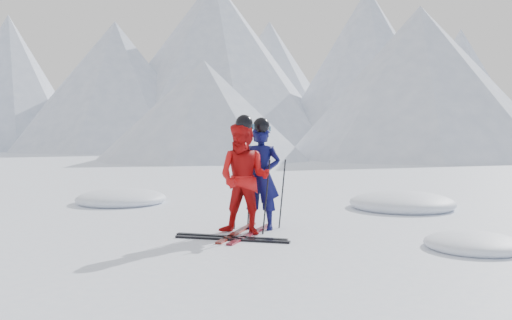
% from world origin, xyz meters
% --- Properties ---
extents(ground, '(160.00, 160.00, 0.00)m').
position_xyz_m(ground, '(0.00, 0.00, 0.00)').
color(ground, white).
rests_on(ground, ground).
extents(skier_blue, '(0.69, 0.55, 1.67)m').
position_xyz_m(skier_blue, '(-1.23, 0.45, 0.83)').
color(skier_blue, '#0B0C43').
rests_on(skier_blue, ground).
extents(skier_red, '(0.92, 0.78, 1.70)m').
position_xyz_m(skier_red, '(-1.27, -0.04, 0.85)').
color(skier_red, red).
rests_on(skier_red, ground).
extents(pole_blue_left, '(0.11, 0.08, 1.11)m').
position_xyz_m(pole_blue_left, '(-1.53, 0.60, 0.56)').
color(pole_blue_left, black).
rests_on(pole_blue_left, ground).
extents(pole_blue_right, '(0.11, 0.07, 1.11)m').
position_xyz_m(pole_blue_right, '(-0.98, 0.70, 0.56)').
color(pole_blue_right, black).
rests_on(pole_blue_right, ground).
extents(pole_red_left, '(0.11, 0.09, 1.13)m').
position_xyz_m(pole_red_left, '(-1.57, 0.21, 0.57)').
color(pole_red_left, black).
rests_on(pole_red_left, ground).
extents(pole_red_right, '(0.11, 0.08, 1.13)m').
position_xyz_m(pole_red_right, '(-0.97, 0.11, 0.57)').
color(pole_red_right, black).
rests_on(pole_red_right, ground).
extents(ski_worn_left, '(0.44, 1.68, 0.03)m').
position_xyz_m(ski_worn_left, '(-1.39, -0.04, 0.01)').
color(ski_worn_left, black).
rests_on(ski_worn_left, ground).
extents(ski_worn_right, '(0.32, 1.70, 0.03)m').
position_xyz_m(ski_worn_right, '(-1.15, -0.04, 0.01)').
color(ski_worn_right, black).
rests_on(ski_worn_right, ground).
extents(ski_loose_a, '(1.68, 0.43, 0.03)m').
position_xyz_m(ski_loose_a, '(-1.30, -0.39, 0.01)').
color(ski_loose_a, black).
rests_on(ski_loose_a, ground).
extents(ski_loose_b, '(1.67, 0.49, 0.03)m').
position_xyz_m(ski_loose_b, '(-1.20, -0.54, 0.01)').
color(ski_loose_b, black).
rests_on(ski_loose_b, ground).
extents(snow_lumps, '(8.94, 5.10, 0.47)m').
position_xyz_m(snow_lumps, '(-1.74, 2.71, 0.00)').
color(snow_lumps, white).
rests_on(snow_lumps, ground).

